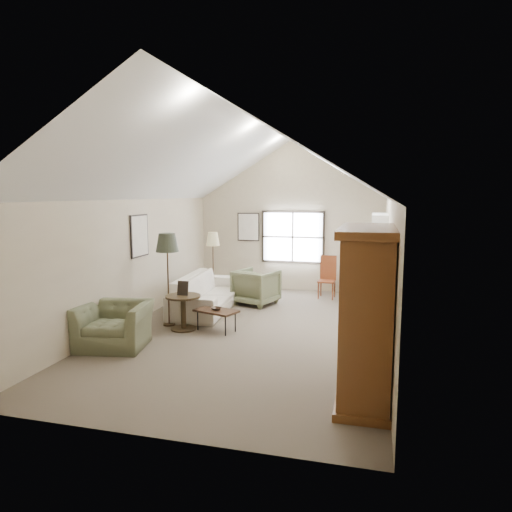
% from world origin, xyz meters
% --- Properties ---
extents(room_shell, '(5.01, 8.01, 4.00)m').
position_xyz_m(room_shell, '(0.00, 0.00, 3.21)').
color(room_shell, brown).
rests_on(room_shell, ground).
extents(window, '(1.72, 0.08, 1.42)m').
position_xyz_m(window, '(0.10, 3.96, 1.45)').
color(window, black).
rests_on(window, room_shell).
extents(skylight, '(0.80, 1.20, 0.52)m').
position_xyz_m(skylight, '(1.30, 0.90, 3.22)').
color(skylight, white).
rests_on(skylight, room_shell).
extents(wall_art, '(1.97, 3.71, 0.88)m').
position_xyz_m(wall_art, '(-1.88, 1.94, 1.73)').
color(wall_art, black).
rests_on(wall_art, room_shell).
extents(armoire, '(0.60, 1.50, 2.20)m').
position_xyz_m(armoire, '(2.18, -2.40, 1.10)').
color(armoire, brown).
rests_on(armoire, ground).
extents(tv_alcove, '(0.32, 1.30, 2.10)m').
position_xyz_m(tv_alcove, '(2.34, 1.60, 1.15)').
color(tv_alcove, white).
rests_on(tv_alcove, ground).
extents(media_console, '(0.34, 1.18, 0.60)m').
position_xyz_m(media_console, '(2.32, 1.60, 0.30)').
color(media_console, '#382316').
rests_on(media_console, ground).
extents(tv_panel, '(0.05, 0.90, 0.55)m').
position_xyz_m(tv_panel, '(2.32, 1.60, 0.92)').
color(tv_panel, black).
rests_on(tv_panel, media_console).
extents(sofa, '(1.23, 2.76, 0.79)m').
position_xyz_m(sofa, '(-1.39, 1.36, 0.39)').
color(sofa, beige).
rests_on(sofa, ground).
extents(armchair_near, '(1.33, 1.21, 0.76)m').
position_xyz_m(armchair_near, '(-2.04, -1.46, 0.38)').
color(armchair_near, '#576144').
rests_on(armchair_near, ground).
extents(armchair_far, '(1.14, 1.16, 0.83)m').
position_xyz_m(armchair_far, '(-0.44, 2.11, 0.42)').
color(armchair_far, '#61694A').
rests_on(armchair_far, ground).
extents(coffee_table, '(0.91, 0.69, 0.41)m').
position_xyz_m(coffee_table, '(-0.64, -0.17, 0.21)').
color(coffee_table, '#352315').
rests_on(coffee_table, ground).
extents(bowl, '(0.25, 0.25, 0.05)m').
position_xyz_m(bowl, '(-0.64, -0.17, 0.44)').
color(bowl, '#331C14').
rests_on(bowl, coffee_table).
extents(side_table, '(0.72, 0.72, 0.68)m').
position_xyz_m(side_table, '(-1.29, -0.24, 0.34)').
color(side_table, '#342515').
rests_on(side_table, ground).
extents(side_chair, '(0.44, 0.44, 1.06)m').
position_xyz_m(side_chair, '(1.12, 3.15, 0.53)').
color(side_chair, brown).
rests_on(side_chair, ground).
extents(tripod_lamp, '(0.67, 0.67, 1.78)m').
position_xyz_m(tripod_lamp, '(1.92, 2.52, 0.89)').
color(tripod_lamp, white).
rests_on(tripod_lamp, ground).
extents(dark_lamp, '(0.48, 0.48, 1.88)m').
position_xyz_m(dark_lamp, '(-1.69, -0.04, 0.94)').
color(dark_lamp, black).
rests_on(dark_lamp, ground).
extents(tan_lamp, '(0.36, 0.36, 1.69)m').
position_xyz_m(tan_lamp, '(-1.69, 2.56, 0.85)').
color(tan_lamp, tan).
rests_on(tan_lamp, ground).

